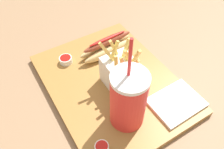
% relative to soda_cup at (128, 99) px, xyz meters
% --- Properties ---
extents(ground_plane, '(2.40, 2.40, 0.02)m').
position_rel_soda_cup_xyz_m(ground_plane, '(0.12, -0.03, -0.11)').
color(ground_plane, '#8C6B4C').
extents(food_tray, '(0.45, 0.34, 0.02)m').
position_rel_soda_cup_xyz_m(food_tray, '(0.12, -0.03, -0.09)').
color(food_tray, olive).
rests_on(food_tray, ground_plane).
extents(soda_cup, '(0.08, 0.08, 0.25)m').
position_rel_soda_cup_xyz_m(soda_cup, '(0.00, 0.00, 0.00)').
color(soda_cup, red).
rests_on(soda_cup, food_tray).
extents(fries_basket, '(0.10, 0.08, 0.16)m').
position_rel_soda_cup_xyz_m(fries_basket, '(0.10, -0.05, -0.04)').
color(fries_basket, white).
rests_on(fries_basket, food_tray).
extents(hot_dog_1, '(0.06, 0.19, 0.06)m').
position_rel_soda_cup_xyz_m(hot_dog_1, '(0.23, -0.08, -0.06)').
color(hot_dog_1, '#DBB775').
rests_on(hot_dog_1, food_tray).
extents(ketchup_cup_1, '(0.04, 0.04, 0.02)m').
position_rel_soda_cup_xyz_m(ketchup_cup_1, '(0.26, 0.05, -0.07)').
color(ketchup_cup_1, white).
rests_on(ketchup_cup_1, food_tray).
extents(ketchup_cup_2, '(0.03, 0.03, 0.02)m').
position_rel_soda_cup_xyz_m(ketchup_cup_2, '(-0.04, 0.10, -0.07)').
color(ketchup_cup_2, white).
rests_on(ketchup_cup_2, food_tray).
extents(napkin_stack, '(0.11, 0.14, 0.01)m').
position_rel_soda_cup_xyz_m(napkin_stack, '(-0.03, -0.14, -0.08)').
color(napkin_stack, white).
rests_on(napkin_stack, food_tray).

